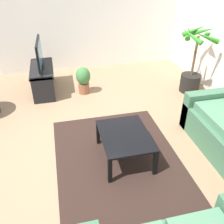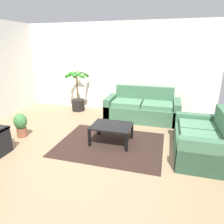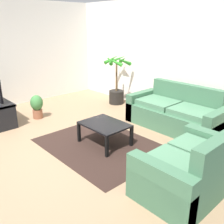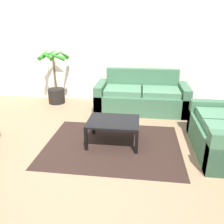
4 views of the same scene
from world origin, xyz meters
name	(u,v)px [view 1 (image 1 of 4)]	position (x,y,z in m)	size (l,w,h in m)	color
ground_plane	(73,143)	(0.00, 0.00, 0.00)	(6.60, 6.60, 0.00)	#937556
wall_left	(55,12)	(-3.00, 0.00, 1.35)	(0.06, 6.00, 2.70)	silver
tv_stand	(43,76)	(-1.88, -0.40, 0.34)	(1.10, 0.45, 0.52)	black
tv	(39,53)	(-1.88, -0.40, 0.81)	(0.90, 0.10, 0.54)	black
coffee_table	(125,138)	(0.49, 0.67, 0.35)	(0.84, 0.65, 0.40)	black
area_rug	(117,158)	(0.49, 0.57, 0.00)	(2.20, 1.70, 0.01)	black
potted_palm	(192,68)	(-1.17, 2.55, 0.50)	(0.70, 0.73, 1.34)	black
potted_plant_small	(83,79)	(-1.59, 0.39, 0.31)	(0.29, 0.29, 0.56)	brown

